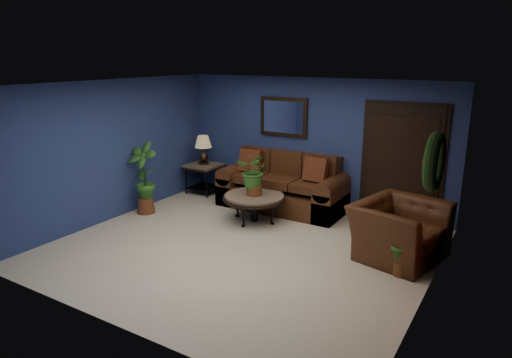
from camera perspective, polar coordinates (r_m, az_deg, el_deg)
The scene contains 18 objects.
floor at distance 7.19m, azimuth -1.80°, elevation -8.59°, with size 5.50×5.50×0.00m, color beige.
wall_back at distance 8.93m, azimuth 6.95°, elevation 4.47°, with size 5.50×0.04×2.50m, color navy.
wall_left at distance 8.57m, azimuth -17.50°, elevation 3.41°, with size 0.04×5.00×2.50m, color navy.
wall_right_brick at distance 5.81m, azimuth 21.48°, elevation -2.44°, with size 0.04×5.00×2.50m, color maroon.
ceiling at distance 6.59m, azimuth -1.98°, elevation 11.70°, with size 5.50×5.00×0.02m, color silver.
crown_molding at distance 5.59m, azimuth 22.37°, elevation 9.21°, with size 0.03×5.00×0.14m, color white.
wall_mirror at distance 9.08m, azimuth 3.46°, elevation 7.74°, with size 1.02×0.06×0.77m, color #422C18.
closet_door at distance 8.39m, azimuth 17.74°, elevation 1.74°, with size 1.44×0.06×2.18m, color black.
wreath at distance 5.75m, azimuth 21.42°, elevation 2.05°, with size 0.72×0.72×0.16m, color black.
sofa at distance 8.94m, azimuth 3.51°, elevation -1.31°, with size 2.43×1.05×1.09m.
coffee_table at distance 8.18m, azimuth -0.22°, elevation -2.40°, with size 1.13×1.13×0.48m.
end_table at distance 9.89m, azimuth -6.51°, elevation 1.03°, with size 0.70×0.70×0.64m.
table_lamp at distance 9.77m, azimuth -6.61°, elevation 4.07°, with size 0.36×0.36×0.60m.
side_chair at distance 8.66m, azimuth 7.37°, elevation -1.15°, with size 0.43×0.43×0.85m.
armchair at distance 7.06m, azimuth 17.43°, elevation -6.14°, with size 1.28×1.12×0.83m, color #492815.
coffee_plant at distance 8.04m, azimuth -0.22°, elevation 0.88°, with size 0.63×0.56×0.77m.
floor_plant at distance 6.53m, azimuth 17.92°, elevation -8.16°, with size 0.41×0.36×0.78m.
tall_plant at distance 8.75m, azimuth -13.84°, elevation 0.40°, with size 0.60×0.42×1.36m.
Camera 1 is at (3.61, -5.50, 2.92)m, focal length 32.00 mm.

